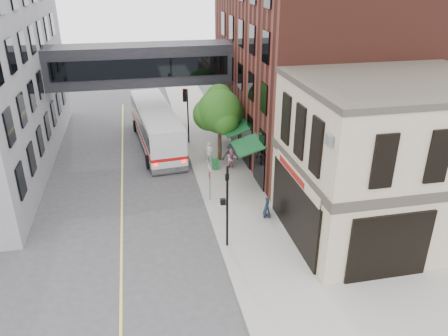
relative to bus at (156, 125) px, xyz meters
name	(u,v)px	position (x,y,z in m)	size (l,w,h in m)	color
ground	(228,272)	(2.20, -17.26, -1.79)	(120.00, 120.00, 0.00)	#38383A
sidewalk_main	(215,156)	(4.20, -3.26, -1.71)	(4.00, 60.00, 0.15)	gray
corner_building	(389,160)	(11.18, -15.26, 2.42)	(10.19, 8.12, 8.45)	tan
brick_building	(314,59)	(12.18, -2.26, 5.20)	(13.76, 18.00, 14.00)	#4A1F17
skyway_bridge	(141,64)	(-0.80, 0.74, 4.71)	(14.00, 3.18, 3.00)	black
traffic_signal_near	(227,197)	(2.57, -15.26, 1.19)	(0.44, 0.22, 4.60)	black
traffic_signal_far	(186,105)	(2.46, -0.26, 1.55)	(0.53, 0.28, 4.50)	black
street_sign_pole	(210,174)	(2.59, -10.26, 0.14)	(0.08, 0.75, 3.00)	gray
street_tree	(219,111)	(4.40, -4.04, 2.12)	(3.80, 3.20, 5.60)	#382619
lane_marking	(122,188)	(-2.80, -7.26, -1.78)	(0.12, 40.00, 0.01)	#D8CC4C
bus	(156,125)	(0.00, 0.00, 0.00)	(3.73, 12.06, 3.19)	silver
pedestrian_a	(209,153)	(3.52, -4.65, -0.83)	(0.59, 0.39, 1.62)	beige
pedestrian_b	(232,159)	(4.91, -6.07, -0.85)	(0.77, 0.60, 1.58)	pink
pedestrian_c	(230,156)	(4.89, -5.75, -0.75)	(1.15, 0.66, 1.78)	black
newspaper_box	(216,164)	(3.78, -5.87, -1.23)	(0.41, 0.37, 0.82)	#155C25
sandwich_board	(267,208)	(5.48, -12.82, -1.11)	(0.38, 0.59, 1.05)	black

